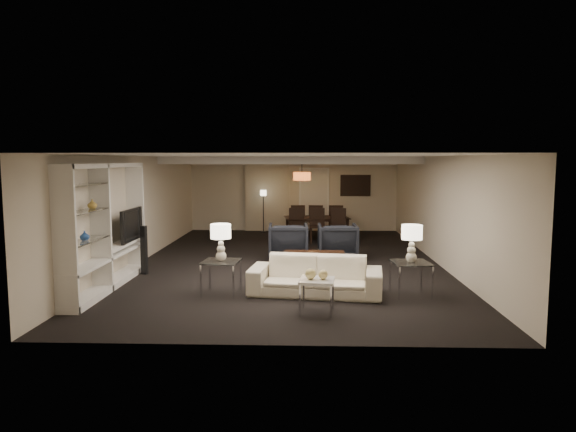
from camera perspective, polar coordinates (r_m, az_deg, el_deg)
The scene contains 35 objects.
floor at distance 12.21m, azimuth -0.00°, elevation -5.14°, with size 11.00×11.00×0.00m, color black.
ceiling at distance 11.97m, azimuth -0.00°, elevation 6.68°, with size 7.00×11.00×0.02m, color silver.
wall_back at distance 17.51m, azimuth 0.61°, elevation 2.45°, with size 7.00×0.02×2.50m, color beige.
wall_front at distance 6.58m, azimuth -1.63°, elevation -3.92°, with size 7.00×0.02×2.50m, color beige.
wall_left at distance 12.64m, azimuth -16.07°, elevation 0.73°, with size 0.02×11.00×2.50m, color beige.
wall_right at distance 12.41m, azimuth 16.37°, elevation 0.63°, with size 0.02×11.00×2.50m, color beige.
ceiling_soffit at distance 15.47m, azimuth 0.44°, elevation 6.21°, with size 7.00×4.00×0.20m, color silver.
curtains at distance 17.48m, azimuth -2.35°, elevation 2.27°, with size 1.50×0.12×2.40m, color beige.
door at distance 17.49m, azimuth 2.90°, elevation 1.78°, with size 0.90×0.05×2.10m, color silver.
painting at distance 17.53m, azimuth 7.50°, elevation 3.38°, with size 0.95×0.04×0.65m, color #142D38.
media_unit at distance 10.15m, azimuth -19.55°, elevation -1.11°, with size 0.38×3.40×2.35m, color white, non-canonical shape.
pendant_light at distance 15.47m, azimuth 1.56°, elevation 4.43°, with size 0.52×0.52×0.24m, color #D8591E.
sofa at distance 9.28m, azimuth 3.07°, elevation -6.64°, with size 2.35×0.92×0.69m, color beige.
coffee_table at distance 10.86m, azimuth 2.90°, elevation -5.33°, with size 1.29×0.75×0.46m, color black, non-canonical shape.
armchair_left at distance 12.50m, azimuth 0.03°, elevation -2.83°, with size 0.93×0.96×0.88m, color black.
armchair_right at distance 12.52m, azimuth 5.53°, elevation -2.85°, with size 0.93×0.96×0.88m, color black.
side_table_left at distance 9.41m, azimuth -7.42°, elevation -6.76°, with size 0.65×0.65×0.60m, color white, non-canonical shape.
side_table_right at distance 9.47m, azimuth 13.48°, elevation -6.79°, with size 0.65×0.65×0.60m, color silver, non-canonical shape.
table_lamp_left at distance 9.28m, azimuth -7.47°, elevation -2.94°, with size 0.37×0.37×0.67m, color #F3E5CD, non-canonical shape.
table_lamp_right at distance 9.35m, azimuth 13.57°, elevation -3.00°, with size 0.37×0.37×0.67m, color beige, non-canonical shape.
marble_table at distance 8.23m, azimuth 3.21°, elevation -8.85°, with size 0.54×0.54×0.54m, color white, non-canonical shape.
gold_gourd_a at distance 8.14m, azimuth 2.52°, elevation -6.44°, with size 0.17×0.17×0.17m, color #E8D37A.
gold_gourd_b at distance 8.15m, azimuth 3.94°, elevation -6.51°, with size 0.15×0.15×0.15m, color #ECD27D.
television at distance 11.05m, azimuth -17.56°, elevation -0.95°, with size 0.15×1.16×0.67m, color black.
vase_blue at distance 9.29m, azimuth -21.67°, elevation -2.04°, with size 0.16×0.16×0.17m, color #224A95.
vase_amber at distance 9.57m, azimuth -20.92°, elevation 1.24°, with size 0.16×0.16×0.17m, color gold.
floor_speaker at distance 11.29m, azimuth -15.71°, elevation -3.65°, with size 0.11×0.11×1.03m, color black.
dining_table at distance 15.66m, azimuth 3.22°, elevation -1.37°, with size 1.92×1.07×0.68m, color black.
chair_nl at distance 14.99m, azimuth 0.98°, elevation -1.07°, with size 0.46×0.46×1.00m, color black, non-canonical shape.
chair_nm at distance 14.99m, azimuth 3.27°, elevation -1.08°, with size 0.46×0.46×1.00m, color black, non-canonical shape.
chair_nr at distance 15.02m, azimuth 5.56°, elevation -1.09°, with size 0.46×0.46×1.00m, color black, non-canonical shape.
chair_fl at distance 16.28m, azimuth 1.06°, elevation -0.49°, with size 0.46×0.46×1.00m, color black, non-canonical shape.
chair_fm at distance 16.28m, azimuth 3.17°, elevation -0.50°, with size 0.46×0.46×1.00m, color black, non-canonical shape.
chair_fr at distance 16.31m, azimuth 5.28°, elevation -0.50°, with size 0.46×0.46×1.00m, color black, non-canonical shape.
floor_lamp at distance 17.13m, azimuth -2.75°, elevation 0.53°, with size 0.20×0.20×1.41m, color black, non-canonical shape.
Camera 1 is at (0.41, -11.96, 2.41)m, focal length 32.00 mm.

